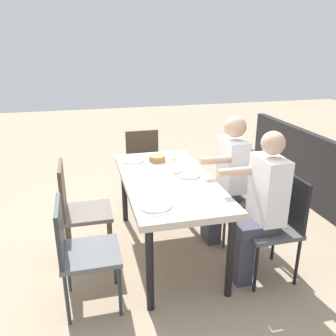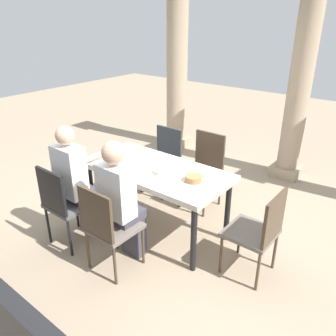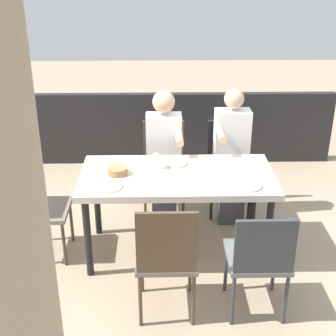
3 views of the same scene
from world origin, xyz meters
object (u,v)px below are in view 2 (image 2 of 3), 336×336
chair_west_north (164,155)px  chair_west_south (64,201)px  plate_0 (134,150)px  bread_basket (193,178)px  plate_2 (211,173)px  plate_1 (143,174)px  wine_glass_1 (162,166)px  chair_mid_south (107,225)px  stone_column_near (177,71)px  chair_head_east (260,229)px  diner_woman_green (76,181)px  dining_table (156,174)px  diner_man_white (121,199)px  stone_column_centre (300,86)px  chair_mid_north (204,165)px

chair_west_north → chair_west_south: 1.65m
plate_0 → bread_basket: (1.05, -0.24, 0.02)m
plate_2 → bread_basket: (-0.05, -0.25, 0.02)m
plate_1 → wine_glass_1: (0.17, 0.10, 0.10)m
chair_mid_south → stone_column_near: stone_column_near is taller
chair_mid_south → chair_head_east: chair_mid_south is taller
diner_woman_green → stone_column_near: 3.22m
stone_column_near → chair_head_east: bearing=-40.7°
dining_table → chair_head_east: chair_head_east is taller
dining_table → chair_west_north: size_ratio=1.84×
stone_column_near → diner_man_white: bearing=-61.7°
diner_man_white → stone_column_centre: (0.55, 2.99, 0.68)m
chair_mid_north → wine_glass_1: 0.99m
chair_mid_north → chair_mid_south: chair_mid_north is taller
stone_column_centre → plate_2: size_ratio=12.39×
stone_column_near → chair_west_north: bearing=-58.5°
chair_mid_south → chair_mid_north: bearing=90.0°
chair_west_north → plate_0: chair_west_north is taller
diner_man_white → bread_basket: diner_man_white is taller
plate_0 → chair_head_east: bearing=-7.5°
diner_man_white → plate_1: diner_man_white is taller
diner_woman_green → plate_0: bearing=89.2°
chair_head_east → plate_1: bearing=-170.5°
plate_1 → diner_man_white: bearing=-77.5°
plate_0 → plate_1: 0.71m
plate_2 → diner_man_white: bearing=-117.8°
chair_west_north → chair_west_south: bearing=-90.0°
chair_mid_south → plate_2: 1.19m
plate_1 → bread_basket: 0.53m
chair_west_south → plate_0: 1.09m
chair_west_south → plate_0: size_ratio=3.68×
bread_basket → chair_west_south: bearing=-142.5°
diner_woman_green → wine_glass_1: size_ratio=8.90×
chair_mid_north → plate_1: (-0.10, -1.03, 0.24)m
stone_column_near → chair_west_south: bearing=-73.5°
chair_west_south → plate_1: bearing=47.5°
chair_head_east → stone_column_centre: bearing=104.0°
chair_west_south → bread_basket: size_ratio=5.42×
chair_west_south → wine_glass_1: (0.74, 0.72, 0.35)m
chair_west_north → chair_mid_north: (0.66, 0.01, 0.03)m
chair_head_east → diner_woman_green: bearing=-160.4°
chair_mid_north → diner_woman_green: diner_woman_green is taller
plate_1 → wine_glass_1: bearing=30.9°
dining_table → chair_mid_south: (0.10, -0.83, -0.18)m
chair_west_south → diner_woman_green: 0.25m
chair_west_south → wine_glass_1: bearing=44.4°
plate_0 → wine_glass_1: (0.72, -0.34, 0.10)m
chair_head_east → stone_column_near: stone_column_near is taller
chair_west_south → chair_head_east: size_ratio=1.02×
chair_mid_south → plate_1: bearing=98.8°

